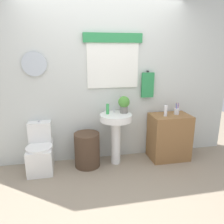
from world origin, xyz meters
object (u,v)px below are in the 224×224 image
Objects in this scene: wooden_cabinet at (169,137)px; soap_bottle at (108,109)px; laundry_hamper at (87,150)px; pedestal_sink at (116,127)px; lotion_bottle at (166,111)px; toilet at (41,152)px; potted_plant at (124,104)px; toothbrush_cup at (177,111)px.

wooden_cabinet is 4.75× the size of soap_bottle.
pedestal_sink is at bearing 0.00° from laundry_hamper.
lotion_bottle is at bearing -160.12° from wooden_cabinet.
soap_bottle is at bearing 157.38° from pedestal_sink.
potted_plant reaches higher than toilet.
toothbrush_cup reaches higher than lotion_bottle.
pedestal_sink is at bearing -178.87° from toothbrush_cup.
pedestal_sink is at bearing 180.00° from wooden_cabinet.
potted_plant is (1.30, 0.03, 0.69)m from toilet.
wooden_cabinet is at bearing -4.46° from potted_plant.
toothbrush_cup is at bearing 0.78° from laundry_hamper.
laundry_hamper is at bearing 180.00° from wooden_cabinet.
lotion_bottle is at bearing -5.60° from soap_bottle.
pedestal_sink is 5.14× the size of soap_bottle.
toilet is at bearing 179.05° from wooden_cabinet.
wooden_cabinet is 0.97m from potted_plant.
potted_plant reaches higher than wooden_cabinet.
toilet is at bearing 178.31° from pedestal_sink.
toilet is 2.77× the size of potted_plant.
toilet is 2.07m from wooden_cabinet.
laundry_hamper is at bearing 178.18° from lotion_bottle.
toilet is 1.47m from potted_plant.
soap_bottle is 0.86× the size of toothbrush_cup.
lotion_bottle reaches higher than pedestal_sink.
soap_bottle reaches higher than toothbrush_cup.
pedestal_sink is 0.94m from wooden_cabinet.
toothbrush_cup is (0.22, 0.06, -0.03)m from lotion_bottle.
soap_bottle is at bearing 174.40° from lotion_bottle.
pedestal_sink is at bearing 177.13° from lotion_bottle.
potted_plant is 1.44× the size of toothbrush_cup.
laundry_hamper is at bearing -174.27° from potted_plant.
potted_plant is at bearing 177.40° from toothbrush_cup.
lotion_bottle is (0.80, -0.04, 0.24)m from pedestal_sink.
potted_plant reaches higher than soap_bottle.
wooden_cabinet is at bearing 0.00° from laundry_hamper.
soap_bottle is at bearing 8.42° from laundry_hamper.
toothbrush_cup is (0.88, -0.04, -0.16)m from potted_plant.
toothbrush_cup is (1.48, 0.02, 0.54)m from laundry_hamper.
lotion_bottle is at bearing -164.80° from toothbrush_cup.
wooden_cabinet is (2.07, -0.03, 0.10)m from toilet.
potted_plant is at bearing 175.54° from wooden_cabinet.
soap_bottle is at bearing 177.22° from wooden_cabinet.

